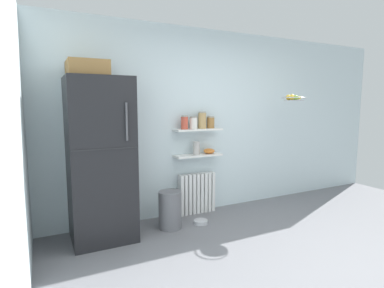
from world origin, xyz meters
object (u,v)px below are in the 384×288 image
Objects in this scene: vase at (196,148)px; storage_jar_1 at (193,123)px; hanging_fruit_basket at (293,98)px; storage_jar_2 at (202,120)px; pet_food_bowl at (201,222)px; storage_jar_3 at (211,122)px; trash_bin at (170,210)px; storage_jar_0 at (184,122)px; refrigerator at (100,157)px; shelf_bowl at (209,151)px; radiator at (197,193)px.

storage_jar_1 is at bearing 180.00° from vase.
hanging_fruit_basket is (1.39, -0.39, 0.70)m from vase.
storage_jar_2 is (0.14, 0.00, 0.03)m from storage_jar_1.
vase is (0.05, 0.00, -0.35)m from storage_jar_1.
hanging_fruit_basket is at bearing -0.87° from pet_food_bowl.
hanging_fruit_basket reaches higher than storage_jar_3.
trash_bin is at bearing -157.91° from storage_jar_3.
storage_jar_3 is 0.94× the size of vase.
storage_jar_3 is 0.49× the size of hanging_fruit_basket.
storage_jar_0 is at bearing 180.00° from vase.
pet_food_bowl is (-0.13, -0.37, -0.92)m from vase.
hanging_fruit_basket is (1.30, -0.39, 0.31)m from storage_jar_2.
refrigerator reaches higher than shelf_bowl.
storage_jar_2 reaches higher than storage_jar_0.
storage_jar_1 is 1.06× the size of shelf_bowl.
radiator is 1.02m from storage_jar_1.
radiator is 1.05m from storage_jar_2.
radiator is 0.63m from shelf_bowl.
pet_food_bowl is at bearing -110.30° from radiator.
radiator is at bearing 23.73° from storage_jar_1.
refrigerator is at bearing -169.32° from storage_jar_0.
storage_jar_0 reaches higher than shelf_bowl.
vase is at bearing 30.05° from trash_bin.
refrigerator is 1.55m from radiator.
hanging_fruit_basket is at bearing -18.61° from storage_jar_3.
storage_jar_2 reaches higher than storage_jar_3.
storage_jar_2 is 0.40m from vase.
trash_bin reaches higher than pet_food_bowl.
storage_jar_3 is 1.27m from hanging_fruit_basket.
refrigerator reaches higher than storage_jar_3.
vase reaches higher than pet_food_bowl.
storage_jar_0 is 1.17× the size of shelf_bowl.
storage_jar_3 is at bearing -8.34° from radiator.
refrigerator is 1.36m from storage_jar_1.
storage_jar_3 is at bearing 0.00° from vase.
storage_jar_0 is at bearing 98.87° from pet_food_bowl.
storage_jar_2 is 0.68× the size of hanging_fruit_basket.
trash_bin is 0.46m from pet_food_bowl.
storage_jar_2 is 0.50× the size of trash_bin.
radiator is 1.04m from storage_jar_0.
storage_jar_2 is 1.39m from hanging_fruit_basket.
shelf_bowl is at bearing 161.72° from hanging_fruit_basket.
storage_jar_2 is at bearing 26.32° from trash_bin.
trash_bin is at bearing -148.64° from radiator.
refrigerator reaches higher than storage_jar_2.
storage_jar_3 is 0.41m from shelf_bowl.
storage_jar_2 is at bearing 163.24° from hanging_fruit_basket.
hanging_fruit_basket reaches higher than radiator.
radiator is 3.36× the size of storage_jar_3.
storage_jar_0 is 1.03× the size of vase.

